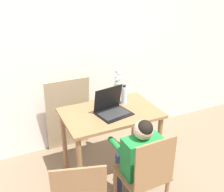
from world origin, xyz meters
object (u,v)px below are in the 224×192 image
(flower_vase, at_px, (118,88))
(water_bottle, at_px, (124,95))
(chair_occupied, at_px, (145,175))
(person_seated, at_px, (139,153))
(laptop, at_px, (112,107))

(flower_vase, xyz_separation_m, water_bottle, (0.02, -0.11, -0.05))
(chair_occupied, relative_size, flower_vase, 2.39)
(person_seated, distance_m, water_bottle, 0.71)
(person_seated, height_order, flower_vase, flower_vase)
(chair_occupied, xyz_separation_m, flower_vase, (0.16, 0.87, 0.46))
(chair_occupied, distance_m, water_bottle, 0.88)
(person_seated, xyz_separation_m, flower_vase, (0.16, 0.75, 0.31))
(person_seated, distance_m, laptop, 0.55)
(laptop, height_order, flower_vase, flower_vase)
(chair_occupied, bearing_deg, flower_vase, -101.57)
(water_bottle, bearing_deg, chair_occupied, -103.30)
(person_seated, relative_size, water_bottle, 4.43)
(person_seated, relative_size, laptop, 2.60)
(person_seated, bearing_deg, laptop, -88.16)
(water_bottle, bearing_deg, person_seated, -105.98)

